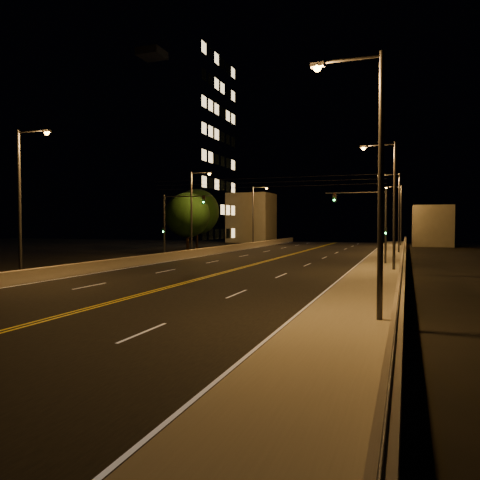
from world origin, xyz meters
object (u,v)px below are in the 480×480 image
(streetlight_0, at_px, (373,170))
(streetlight_3, at_px, (399,212))
(streetlight_1, at_px, (391,198))
(streetlight_2, at_px, (397,208))
(traffic_signal_left, at_px, (173,219))
(building_tower, at_px, (153,152))
(tree_0, at_px, (188,215))
(streetlight_5, at_px, (194,207))
(streetlight_6, at_px, (255,212))
(tree_1, at_px, (197,212))
(streetlight_4, at_px, (23,194))
(traffic_signal_right, at_px, (374,218))

(streetlight_0, distance_m, streetlight_3, 58.59)
(streetlight_1, height_order, streetlight_2, same)
(streetlight_3, relative_size, traffic_signal_left, 1.46)
(building_tower, relative_size, tree_0, 4.35)
(streetlight_2, relative_size, streetlight_5, 1.00)
(streetlight_6, height_order, traffic_signal_left, streetlight_6)
(building_tower, xyz_separation_m, tree_1, (13.31, -11.41, -10.31))
(streetlight_6, bearing_deg, streetlight_5, -90.00)
(building_tower, bearing_deg, streetlight_4, -69.22)
(tree_1, bearing_deg, traffic_signal_right, -34.24)
(streetlight_1, relative_size, streetlight_2, 1.00)
(building_tower, relative_size, tree_1, 3.90)
(traffic_signal_right, bearing_deg, streetlight_4, -138.31)
(streetlight_2, distance_m, traffic_signal_right, 16.41)
(building_tower, bearing_deg, streetlight_0, -53.19)
(streetlight_3, xyz_separation_m, tree_0, (-23.94, -24.03, -0.77))
(streetlight_4, bearing_deg, streetlight_1, 30.02)
(streetlight_1, distance_m, traffic_signal_left, 21.11)
(streetlight_2, bearing_deg, streetlight_1, -90.00)
(streetlight_6, bearing_deg, tree_0, -97.51)
(streetlight_0, xyz_separation_m, tree_1, (-25.40, 40.32, -0.24))
(traffic_signal_left, bearing_deg, tree_0, 108.80)
(streetlight_2, height_order, tree_0, streetlight_2)
(streetlight_2, height_order, streetlight_4, same)
(building_tower, distance_m, tree_1, 20.35)
(streetlight_2, bearing_deg, streetlight_3, 90.00)
(streetlight_6, distance_m, traffic_signal_left, 29.43)
(streetlight_0, xyz_separation_m, tree_0, (-23.94, 34.56, -0.77))
(tree_0, bearing_deg, traffic_signal_left, -71.20)
(streetlight_3, distance_m, streetlight_5, 34.91)
(streetlight_6, relative_size, traffic_signal_left, 1.46)
(streetlight_0, xyz_separation_m, streetlight_3, (0.00, 58.59, 0.00))
(tree_0, relative_size, tree_1, 0.90)
(streetlight_6, bearing_deg, streetlight_0, -68.12)
(tree_0, bearing_deg, streetlight_2, 13.53)
(traffic_signal_left, height_order, tree_1, tree_1)
(streetlight_6, bearing_deg, streetlight_4, -90.00)
(streetlight_1, distance_m, traffic_signal_right, 5.76)
(streetlight_3, xyz_separation_m, streetlight_4, (-21.46, -52.33, 0.00))
(streetlight_1, xyz_separation_m, tree_0, (-23.94, 15.90, -0.77))
(streetlight_2, relative_size, traffic_signal_left, 1.46)
(streetlight_3, bearing_deg, traffic_signal_left, -120.52)
(building_tower, bearing_deg, streetlight_2, -16.41)
(streetlight_0, distance_m, streetlight_2, 40.33)
(streetlight_5, bearing_deg, streetlight_4, -90.00)
(streetlight_1, relative_size, building_tower, 0.29)
(streetlight_3, xyz_separation_m, traffic_signal_left, (-20.36, -34.54, -1.39))
(streetlight_5, xyz_separation_m, streetlight_6, (0.00, 22.37, 0.00))
(building_tower, bearing_deg, tree_0, -49.29)
(streetlight_4, bearing_deg, tree_0, 95.02)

